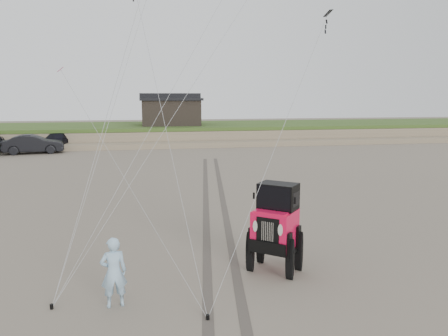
{
  "coord_description": "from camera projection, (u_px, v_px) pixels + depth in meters",
  "views": [
    {
      "loc": [
        -1.0,
        -10.1,
        4.81
      ],
      "look_at": [
        1.45,
        3.0,
        2.6
      ],
      "focal_mm": 35.0,
      "sensor_mm": 36.0,
      "label": 1
    }
  ],
  "objects": [
    {
      "name": "ground",
      "position": [
        189.0,
        293.0,
        10.77
      ],
      "size": [
        160.0,
        160.0,
        0.0
      ],
      "primitive_type": "plane",
      "color": "#6B6054",
      "rests_on": "ground"
    },
    {
      "name": "dune_ridge",
      "position": [
        152.0,
        133.0,
        46.99
      ],
      "size": [
        160.0,
        14.25,
        1.73
      ],
      "color": "#7A6B54",
      "rests_on": "ground"
    },
    {
      "name": "cabin",
      "position": [
        170.0,
        111.0,
        46.48
      ],
      "size": [
        6.4,
        5.4,
        3.35
      ],
      "color": "black",
      "rests_on": "dune_ridge"
    },
    {
      "name": "truck_b",
      "position": [
        33.0,
        144.0,
        36.65
      ],
      "size": [
        5.0,
        2.32,
        1.59
      ],
      "primitive_type": "imported",
      "rotation": [
        0.0,
        0.0,
        1.71
      ],
      "color": "black",
      "rests_on": "ground"
    },
    {
      "name": "truck_c",
      "position": [
        57.0,
        141.0,
        40.05
      ],
      "size": [
        2.83,
        5.26,
        1.45
      ],
      "primitive_type": "imported",
      "rotation": [
        0.0,
        0.0,
        -0.17
      ],
      "color": "black",
      "rests_on": "ground"
    },
    {
      "name": "jeep",
      "position": [
        275.0,
        237.0,
        11.96
      ],
      "size": [
        5.1,
        5.52,
        1.97
      ],
      "primitive_type": null,
      "rotation": [
        0.0,
        0.0,
        -0.69
      ],
      "color": "#E90F40",
      "rests_on": "ground"
    },
    {
      "name": "man",
      "position": [
        114.0,
        272.0,
        9.96
      ],
      "size": [
        0.67,
        0.5,
        1.66
      ],
      "primitive_type": "imported",
      "rotation": [
        0.0,
        0.0,
        3.32
      ],
      "color": "#83B9CB",
      "rests_on": "ground"
    },
    {
      "name": "stake_main",
      "position": [
        52.0,
        307.0,
        9.95
      ],
      "size": [
        0.08,
        0.08,
        0.12
      ],
      "primitive_type": "cylinder",
      "color": "black",
      "rests_on": "ground"
    },
    {
      "name": "stake_aux",
      "position": [
        208.0,
        317.0,
        9.47
      ],
      "size": [
        0.08,
        0.08,
        0.12
      ],
      "primitive_type": "cylinder",
      "color": "black",
      "rests_on": "ground"
    },
    {
      "name": "tire_tracks",
      "position": [
        215.0,
        208.0,
        18.89
      ],
      "size": [
        5.22,
        29.74,
        0.01
      ],
      "color": "#4C443D",
      "rests_on": "ground"
    }
  ]
}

